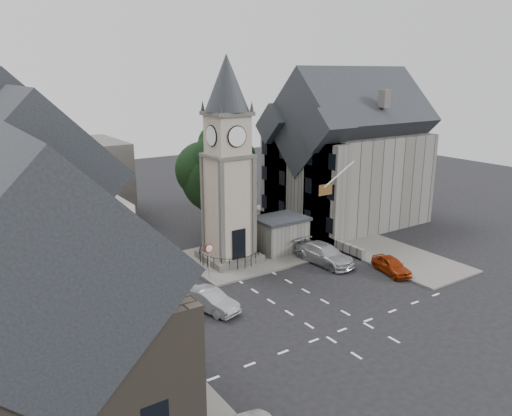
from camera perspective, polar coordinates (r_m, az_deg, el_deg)
ground at (r=34.93m, az=3.77°, el=-10.02°), size 120.00×120.00×0.00m
pavement_west at (r=34.99m, az=-19.48°, el=-10.75°), size 6.00×30.00×0.14m
pavement_east at (r=47.86m, az=9.38°, el=-3.00°), size 6.00×26.00×0.14m
central_island at (r=41.72m, az=-1.30°, el=-5.55°), size 10.00×8.00×0.16m
road_markings at (r=31.24m, az=10.08°, el=-13.47°), size 20.00×8.00×0.01m
clock_tower at (r=38.81m, az=-3.23°, el=5.18°), size 4.86×4.86×16.25m
stone_shelter at (r=42.61m, az=2.80°, el=-3.02°), size 4.30×3.30×3.08m
town_tree at (r=44.27m, az=-4.29°, el=4.90°), size 7.20×7.20×10.80m
warning_sign_post at (r=36.75m, az=-5.36°, el=-5.31°), size 0.70×0.19×2.85m
terrace_cream at (r=34.19m, az=-26.15°, el=-0.41°), size 8.10×7.60×12.80m
terrace_tudor at (r=26.70m, az=-23.54°, el=-5.10°), size 8.10×7.60×12.00m
building_sw_stone at (r=18.73m, az=-22.50°, el=-16.65°), size 8.60×7.60×10.40m
backdrop_west at (r=54.55m, az=-25.28°, el=2.26°), size 20.00×10.00×8.00m
east_building at (r=50.90m, az=10.35°, el=5.24°), size 14.40×11.40×12.60m
east_boundary_wall at (r=47.40m, az=5.27°, el=-2.56°), size 0.40×16.00×0.90m
flagpole at (r=40.62m, az=9.50°, el=3.84°), size 3.68×0.10×2.74m
car_west_blue at (r=26.87m, az=-10.56°, el=-17.08°), size 3.82×1.77×1.26m
car_west_silver at (r=35.51m, az=-13.54°, el=-8.91°), size 3.76×1.37×1.23m
car_west_grey at (r=36.87m, az=-12.37°, el=-7.81°), size 5.10×4.84×1.34m
car_island_silver at (r=32.82m, az=-5.28°, el=-10.46°), size 2.64×4.43×1.38m
car_island_east at (r=40.59m, az=7.80°, el=-5.24°), size 2.70×5.59×1.57m
car_east_red at (r=39.75m, az=15.22°, el=-6.33°), size 2.26×3.95×1.27m
pedestrian at (r=46.16m, az=4.88°, el=-2.52°), size 0.71×0.58×1.69m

